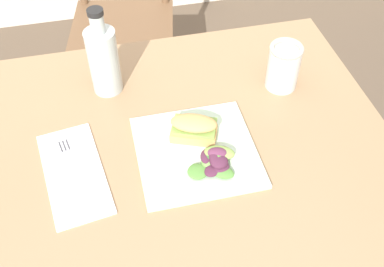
{
  "coord_description": "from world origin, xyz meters",
  "views": [
    {
      "loc": [
        -0.11,
        -0.49,
        1.5
      ],
      "look_at": [
        0.04,
        0.17,
        0.76
      ],
      "focal_mm": 42.84,
      "sensor_mm": 36.0,
      "label": 1
    }
  ],
  "objects_px": {
    "dining_table": "(147,204)",
    "chair_wooden_far": "(123,21)",
    "plate_lunch": "(196,152)",
    "bottle_cold_brew": "(104,63)",
    "sandwich_half_front": "(194,128)",
    "mason_jar_iced_tea": "(283,68)",
    "fork_on_napkin": "(72,166)"
  },
  "relations": [
    {
      "from": "chair_wooden_far",
      "to": "bottle_cold_brew",
      "type": "distance_m",
      "value": 0.82
    },
    {
      "from": "bottle_cold_brew",
      "to": "mason_jar_iced_tea",
      "type": "height_order",
      "value": "bottle_cold_brew"
    },
    {
      "from": "dining_table",
      "to": "bottle_cold_brew",
      "type": "xyz_separation_m",
      "value": [
        -0.04,
        0.27,
        0.21
      ]
    },
    {
      "from": "dining_table",
      "to": "chair_wooden_far",
      "type": "xyz_separation_m",
      "value": [
        0.05,
        0.99,
        -0.16
      ]
    },
    {
      "from": "plate_lunch",
      "to": "bottle_cold_brew",
      "type": "relative_size",
      "value": 1.14
    },
    {
      "from": "bottle_cold_brew",
      "to": "sandwich_half_front",
      "type": "bearing_deg",
      "value": -52.11
    },
    {
      "from": "dining_table",
      "to": "mason_jar_iced_tea",
      "type": "height_order",
      "value": "mason_jar_iced_tea"
    },
    {
      "from": "chair_wooden_far",
      "to": "plate_lunch",
      "type": "height_order",
      "value": "chair_wooden_far"
    },
    {
      "from": "plate_lunch",
      "to": "sandwich_half_front",
      "type": "bearing_deg",
      "value": 84.02
    },
    {
      "from": "fork_on_napkin",
      "to": "bottle_cold_brew",
      "type": "xyz_separation_m",
      "value": [
        0.1,
        0.23,
        0.07
      ]
    },
    {
      "from": "dining_table",
      "to": "chair_wooden_far",
      "type": "distance_m",
      "value": 1.01
    },
    {
      "from": "mason_jar_iced_tea",
      "to": "dining_table",
      "type": "bearing_deg",
      "value": -153.76
    },
    {
      "from": "plate_lunch",
      "to": "fork_on_napkin",
      "type": "height_order",
      "value": "plate_lunch"
    },
    {
      "from": "dining_table",
      "to": "mason_jar_iced_tea",
      "type": "distance_m",
      "value": 0.46
    },
    {
      "from": "mason_jar_iced_tea",
      "to": "bottle_cold_brew",
      "type": "bearing_deg",
      "value": 168.62
    },
    {
      "from": "fork_on_napkin",
      "to": "bottle_cold_brew",
      "type": "bearing_deg",
      "value": 66.45
    },
    {
      "from": "bottle_cold_brew",
      "to": "mason_jar_iced_tea",
      "type": "distance_m",
      "value": 0.43
    },
    {
      "from": "chair_wooden_far",
      "to": "bottle_cold_brew",
      "type": "bearing_deg",
      "value": -97.38
    },
    {
      "from": "chair_wooden_far",
      "to": "mason_jar_iced_tea",
      "type": "relative_size",
      "value": 7.42
    },
    {
      "from": "sandwich_half_front",
      "to": "mason_jar_iced_tea",
      "type": "bearing_deg",
      "value": 27.39
    },
    {
      "from": "plate_lunch",
      "to": "bottle_cold_brew",
      "type": "distance_m",
      "value": 0.31
    },
    {
      "from": "dining_table",
      "to": "plate_lunch",
      "type": "relative_size",
      "value": 4.46
    },
    {
      "from": "fork_on_napkin",
      "to": "bottle_cold_brew",
      "type": "height_order",
      "value": "bottle_cold_brew"
    },
    {
      "from": "plate_lunch",
      "to": "sandwich_half_front",
      "type": "distance_m",
      "value": 0.05
    },
    {
      "from": "plate_lunch",
      "to": "bottle_cold_brew",
      "type": "bearing_deg",
      "value": 122.69
    },
    {
      "from": "chair_wooden_far",
      "to": "sandwich_half_front",
      "type": "bearing_deg",
      "value": -85.61
    },
    {
      "from": "bottle_cold_brew",
      "to": "chair_wooden_far",
      "type": "bearing_deg",
      "value": 82.62
    },
    {
      "from": "sandwich_half_front",
      "to": "fork_on_napkin",
      "type": "bearing_deg",
      "value": -176.12
    },
    {
      "from": "chair_wooden_far",
      "to": "dining_table",
      "type": "bearing_deg",
      "value": -92.97
    },
    {
      "from": "fork_on_napkin",
      "to": "mason_jar_iced_tea",
      "type": "relative_size",
      "value": 1.58
    },
    {
      "from": "fork_on_napkin",
      "to": "bottle_cold_brew",
      "type": "distance_m",
      "value": 0.26
    },
    {
      "from": "bottle_cold_brew",
      "to": "mason_jar_iced_tea",
      "type": "relative_size",
      "value": 1.89
    }
  ]
}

